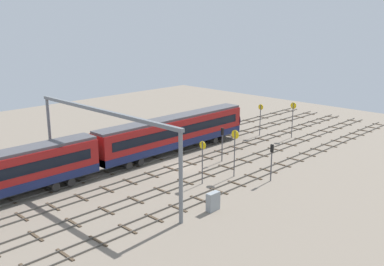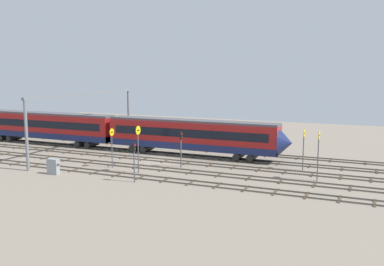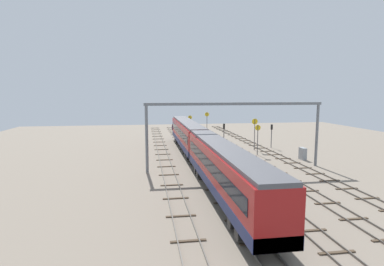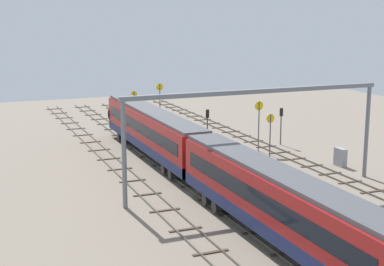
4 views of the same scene
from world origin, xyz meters
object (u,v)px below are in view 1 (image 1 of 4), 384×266
object	(u,v)px
train	(99,152)
signal_light_trackside_departure	(272,157)
overhead_gantry	(103,128)
speed_sign_far_trackside	(260,115)
signal_light_trackside_approach	(222,140)
speed_sign_distant_end	(235,146)
relay_cabinet	(213,201)
speed_sign_near_foreground	(202,156)
speed_sign_mid_trackside	(293,115)

from	to	relation	value
train	signal_light_trackside_departure	xyz separation A→B (m)	(11.94, -15.19, 0.10)
overhead_gantry	speed_sign_far_trackside	size ratio (longest dim) A/B	4.75
train	overhead_gantry	xyz separation A→B (m)	(-2.19, -4.30, 4.01)
train	overhead_gantry	distance (m)	6.27
train	signal_light_trackside_approach	world-z (taller)	train
overhead_gantry	speed_sign_distant_end	bearing A→B (deg)	-29.80
relay_cabinet	speed_sign_near_foreground	bearing A→B (deg)	51.19
speed_sign_mid_trackside	speed_sign_distant_end	size ratio (longest dim) A/B	0.99
signal_light_trackside_departure	speed_sign_distant_end	bearing A→B (deg)	114.37
overhead_gantry	speed_sign_distant_end	xyz separation A→B (m)	(12.42, -7.11, -3.10)
overhead_gantry	speed_sign_far_trackside	xyz separation A→B (m)	(29.40, 1.58, -3.55)
speed_sign_far_trackside	signal_light_trackside_departure	world-z (taller)	speed_sign_far_trackside
speed_sign_near_foreground	signal_light_trackside_approach	size ratio (longest dim) A/B	1.11
speed_sign_near_foreground	signal_light_trackside_departure	world-z (taller)	speed_sign_near_foreground
overhead_gantry	signal_light_trackside_departure	size ratio (longest dim) A/B	5.51
overhead_gantry	signal_light_trackside_departure	xyz separation A→B (m)	(14.13, -10.89, -3.91)
train	relay_cabinet	distance (m)	15.95
speed_sign_far_trackside	signal_light_trackside_departure	bearing A→B (deg)	-140.77
speed_sign_near_foreground	speed_sign_distant_end	bearing A→B (deg)	-13.66
speed_sign_mid_trackside	overhead_gantry	bearing A→B (deg)	175.18
speed_sign_mid_trackside	speed_sign_near_foreground	bearing A→B (deg)	-171.66
train	relay_cabinet	bearing A→B (deg)	-83.74
signal_light_trackside_approach	signal_light_trackside_departure	world-z (taller)	signal_light_trackside_approach
speed_sign_mid_trackside	signal_light_trackside_departure	size ratio (longest dim) A/B	1.29
overhead_gantry	relay_cabinet	size ratio (longest dim) A/B	13.07
signal_light_trackside_approach	relay_cabinet	xyz separation A→B (m)	(-11.74, -8.90, -1.95)
train	speed_sign_far_trackside	distance (m)	27.35
speed_sign_near_foreground	speed_sign_mid_trackside	xyz separation A→B (m)	(23.39, 3.43, 0.41)
speed_sign_distant_end	speed_sign_mid_trackside	bearing A→B (deg)	13.03
train	speed_sign_near_foreground	bearing A→B (deg)	-59.83
overhead_gantry	relay_cabinet	xyz separation A→B (m)	(3.92, -11.45, -5.79)
overhead_gantry	speed_sign_distant_end	world-z (taller)	overhead_gantry
speed_sign_mid_trackside	speed_sign_distant_end	xyz separation A→B (m)	(-19.20, -4.44, 0.06)
speed_sign_mid_trackside	signal_light_trackside_departure	bearing A→B (deg)	-154.81
signal_light_trackside_approach	speed_sign_mid_trackside	bearing A→B (deg)	-0.39
speed_sign_distant_end	relay_cabinet	bearing A→B (deg)	-152.93
signal_light_trackside_approach	signal_light_trackside_departure	distance (m)	8.47
speed_sign_distant_end	signal_light_trackside_approach	size ratio (longest dim) A/B	1.26
speed_sign_mid_trackside	speed_sign_far_trackside	distance (m)	4.80
speed_sign_distant_end	signal_light_trackside_departure	distance (m)	4.23
speed_sign_near_foreground	train	bearing A→B (deg)	120.17
speed_sign_near_foreground	signal_light_trackside_departure	distance (m)	7.61
speed_sign_far_trackside	signal_light_trackside_departure	xyz separation A→B (m)	(-15.27, -12.47, -0.36)
speed_sign_far_trackside	signal_light_trackside_approach	world-z (taller)	speed_sign_far_trackside
speed_sign_distant_end	signal_light_trackside_departure	world-z (taller)	speed_sign_distant_end
train	overhead_gantry	bearing A→B (deg)	-117.00
speed_sign_mid_trackside	speed_sign_far_trackside	bearing A→B (deg)	117.58
signal_light_trackside_approach	speed_sign_distant_end	bearing A→B (deg)	-125.43
signal_light_trackside_approach	relay_cabinet	bearing A→B (deg)	-142.84
train	speed_sign_near_foreground	distance (m)	12.03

